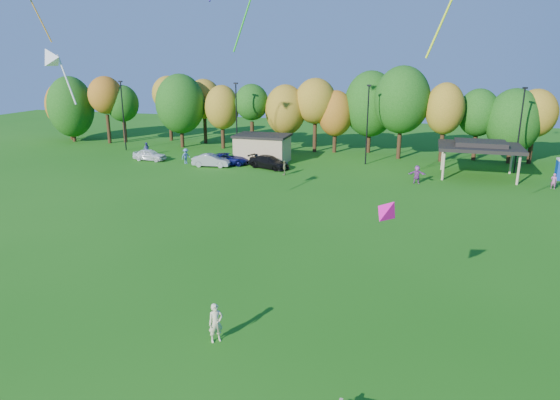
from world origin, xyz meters
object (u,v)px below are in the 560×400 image
(car_a, at_px, (150,155))
(car_b, at_px, (211,160))
(car_d, at_px, (269,162))
(kite_flyer, at_px, (216,323))
(car_c, at_px, (228,159))

(car_a, distance_m, car_b, 8.66)
(car_a, distance_m, car_d, 15.17)
(car_a, bearing_deg, car_b, -95.27)
(kite_flyer, relative_size, car_d, 0.37)
(car_b, height_order, car_c, car_b)
(car_b, bearing_deg, car_c, -50.97)
(car_b, distance_m, car_d, 6.66)
(car_a, bearing_deg, car_c, -86.03)
(car_c, relative_size, car_d, 0.99)
(kite_flyer, xyz_separation_m, car_d, (-8.53, 34.41, -0.19))
(car_c, distance_m, car_d, 5.21)
(car_d, bearing_deg, car_c, 104.36)
(car_a, height_order, car_c, car_a)
(kite_flyer, xyz_separation_m, car_c, (-13.72, 34.87, -0.22))
(car_a, distance_m, car_c, 10.00)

